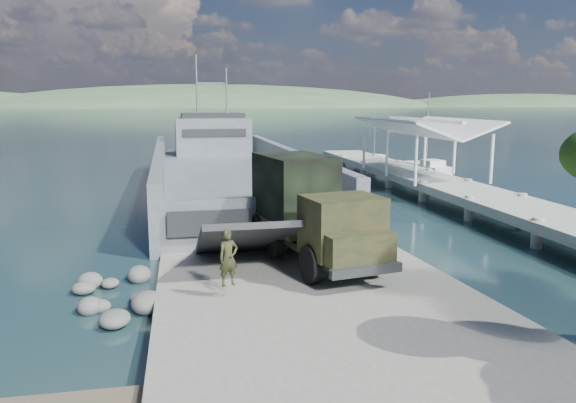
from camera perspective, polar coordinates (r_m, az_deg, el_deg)
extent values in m
plane|color=#19333E|center=(19.28, 2.01, -9.45)|extent=(1400.00, 1400.00, 0.00)
cube|color=gray|center=(18.29, 2.74, -9.74)|extent=(10.00, 18.00, 0.50)
cube|color=#98988F|center=(39.97, 14.44, 1.99)|extent=(4.00, 44.00, 0.50)
cube|color=#50575E|center=(39.78, -6.34, 1.46)|extent=(10.13, 32.11, 2.66)
cube|color=#50575E|center=(39.35, -12.91, 4.06)|extent=(1.19, 31.96, 1.38)
cube|color=#50575E|center=(40.22, -0.03, 4.45)|extent=(1.19, 31.96, 1.38)
cube|color=#50575E|center=(24.20, -2.53, -2.74)|extent=(9.59, 0.59, 2.77)
cube|color=#50575E|center=(50.03, -7.66, 6.59)|extent=(6.46, 4.37, 3.19)
cube|color=#242629|center=(49.95, -7.71, 8.66)|extent=(5.38, 3.50, 0.43)
cylinder|color=#9A9EA0|center=(49.87, -9.27, 11.43)|extent=(0.17, 0.17, 5.32)
cylinder|color=#9A9EA0|center=(50.06, -6.28, 10.89)|extent=(0.17, 0.17, 4.26)
cylinder|color=black|center=(18.73, 2.48, -6.36)|extent=(0.67, 1.35, 1.29)
cylinder|color=black|center=(19.74, 8.58, -5.60)|extent=(0.67, 1.35, 1.29)
cylinder|color=black|center=(21.75, -1.15, -4.00)|extent=(0.67, 1.35, 1.29)
cylinder|color=black|center=(22.63, 4.29, -3.47)|extent=(0.67, 1.35, 1.29)
cylinder|color=black|center=(23.57, -2.84, -2.89)|extent=(0.67, 1.35, 1.29)
cylinder|color=black|center=(24.38, 2.26, -2.45)|extent=(0.67, 1.35, 1.29)
cube|color=black|center=(21.60, 2.25, -3.70)|extent=(3.52, 7.83, 0.25)
cube|color=black|center=(19.00, 5.54, -2.44)|extent=(2.80, 2.41, 1.99)
cube|color=black|center=(18.10, 7.23, -4.74)|extent=(2.41, 1.29, 0.99)
cube|color=black|center=(22.77, 0.84, -2.07)|extent=(3.27, 4.95, 0.35)
cube|color=black|center=(22.69, 0.66, 1.59)|extent=(3.03, 4.15, 2.49)
cube|color=#242629|center=(17.84, 7.96, -6.97)|extent=(2.49, 0.70, 0.30)
imported|color=black|center=(17.37, -6.06, -6.96)|extent=(0.75, 0.63, 1.75)
cube|color=white|center=(52.98, 13.84, 3.18)|extent=(2.36, 6.27, 1.00)
cube|color=white|center=(51.95, 14.49, 3.76)|extent=(1.72, 1.92, 0.67)
cylinder|color=#9A9EA0|center=(52.67, 14.01, 7.09)|extent=(0.11, 0.11, 6.68)
cube|color=white|center=(59.65, 8.73, 4.05)|extent=(2.47, 4.91, 0.77)
cube|color=white|center=(58.89, 9.20, 4.46)|extent=(1.50, 1.62, 0.51)
cylinder|color=#9A9EA0|center=(59.42, 8.80, 6.72)|extent=(0.09, 0.09, 5.15)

